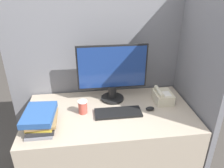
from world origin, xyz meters
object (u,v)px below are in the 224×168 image
object	(u,v)px
coffee_cup	(83,107)
monitor	(112,73)
mouse	(150,109)
desk_telephone	(163,97)
book_stack	(41,119)
keyboard	(118,113)

from	to	relation	value
coffee_cup	monitor	bearing A→B (deg)	35.13
mouse	desk_telephone	distance (m)	0.20
book_stack	desk_telephone	xyz separation A→B (m)	(1.02, 0.24, -0.02)
monitor	keyboard	xyz separation A→B (m)	(0.02, -0.24, -0.25)
coffee_cup	mouse	bearing A→B (deg)	-3.96
keyboard	coffee_cup	size ratio (longest dim) A/B	3.42
keyboard	coffee_cup	xyz separation A→B (m)	(-0.28, 0.05, 0.05)
coffee_cup	book_stack	distance (m)	0.34
monitor	coffee_cup	bearing A→B (deg)	-144.87
monitor	desk_telephone	xyz separation A→B (m)	(0.44, -0.10, -0.21)
keyboard	mouse	size ratio (longest dim) A/B	5.16
mouse	book_stack	bearing A→B (deg)	-172.51
monitor	mouse	size ratio (longest dim) A/B	8.21
keyboard	book_stack	size ratio (longest dim) A/B	1.20
keyboard	book_stack	xyz separation A→B (m)	(-0.59, -0.10, 0.06)
mouse	book_stack	size ratio (longest dim) A/B	0.23
keyboard	coffee_cup	world-z (taller)	coffee_cup
keyboard	book_stack	bearing A→B (deg)	-170.46
monitor	mouse	bearing A→B (deg)	-38.31
book_stack	mouse	bearing A→B (deg)	7.49
monitor	keyboard	size ratio (longest dim) A/B	1.59
monitor	desk_telephone	size ratio (longest dim) A/B	3.18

